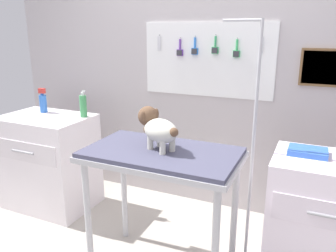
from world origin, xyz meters
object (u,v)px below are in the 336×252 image
object	(u,v)px
grooming_table	(162,165)
dog	(157,128)
counter_left	(49,161)
cabinet_right	(323,222)
shampoo_bottle	(83,106)
grooming_arm	(251,160)

from	to	relation	value
grooming_table	dog	xyz separation A→B (m)	(-0.04, 0.02, 0.24)
grooming_table	dog	bearing A→B (deg)	155.38
grooming_table	counter_left	xyz separation A→B (m)	(-1.36, 0.40, -0.35)
cabinet_right	shampoo_bottle	world-z (taller)	shampoo_bottle
grooming_arm	counter_left	size ratio (longest dim) A/B	1.93
shampoo_bottle	dog	bearing A→B (deg)	-27.50
counter_left	cabinet_right	xyz separation A→B (m)	(2.35, -0.06, -0.01)
grooming_arm	dog	world-z (taller)	grooming_arm
counter_left	dog	bearing A→B (deg)	-16.10
cabinet_right	shampoo_bottle	distance (m)	2.10
grooming_table	shampoo_bottle	size ratio (longest dim) A/B	4.18
grooming_table	grooming_arm	xyz separation A→B (m)	(0.51, 0.31, 0.00)
grooming_arm	cabinet_right	xyz separation A→B (m)	(0.48, 0.03, -0.36)
grooming_arm	shampoo_bottle	xyz separation A→B (m)	(-1.54, 0.22, 0.18)
grooming_arm	dog	bearing A→B (deg)	-152.24
dog	cabinet_right	world-z (taller)	dog
dog	counter_left	xyz separation A→B (m)	(-1.32, 0.38, -0.59)
grooming_table	cabinet_right	distance (m)	1.11
grooming_table	dog	world-z (taller)	dog
grooming_arm	cabinet_right	world-z (taller)	grooming_arm
counter_left	shampoo_bottle	bearing A→B (deg)	21.34
grooming_table	grooming_arm	size ratio (longest dim) A/B	0.59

